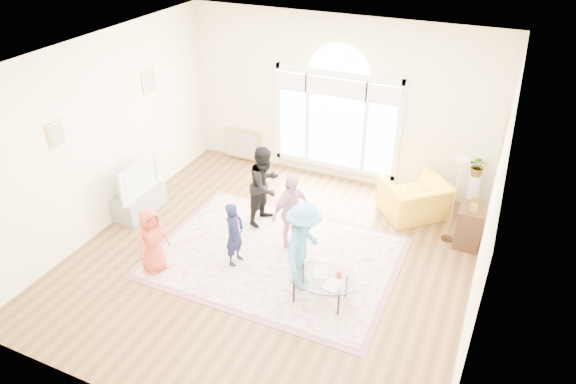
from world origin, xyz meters
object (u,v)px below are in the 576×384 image
at_px(television, 136,177).
at_px(armchair, 415,199).
at_px(coffee_table, 321,279).
at_px(tv_console, 140,202).
at_px(area_rug, 275,257).

relative_size(television, armchair, 1.01).
bearing_deg(armchair, television, -20.23).
height_order(television, armchair, television).
distance_m(coffee_table, armchair, 2.82).
bearing_deg(coffee_table, television, 165.67).
bearing_deg(coffee_table, armchair, 73.23).
bearing_deg(tv_console, television, -0.00).
height_order(coffee_table, armchair, armchair).
xyz_separation_m(coffee_table, armchair, (0.73, 2.73, -0.05)).
bearing_deg(coffee_table, tv_console, 165.70).
xyz_separation_m(area_rug, television, (-2.79, 0.21, 0.72)).
relative_size(area_rug, coffee_table, 3.43).
height_order(area_rug, armchair, armchair).
bearing_deg(area_rug, television, 175.62).
bearing_deg(television, tv_console, 180.00).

